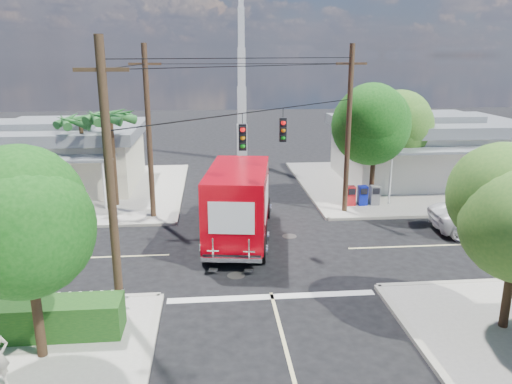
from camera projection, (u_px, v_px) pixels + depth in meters
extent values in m
plane|color=black|center=(260.00, 252.00, 22.10)|extent=(120.00, 120.00, 0.00)
cube|color=#9B968C|center=(406.00, 183.00, 33.62)|extent=(14.00, 14.00, 0.14)
cube|color=#A6A193|center=(304.00, 186.00, 33.00)|extent=(0.25, 14.00, 0.14)
cube|color=#A6A193|center=(455.00, 215.00, 26.89)|extent=(14.00, 0.25, 0.14)
cube|color=#9B968C|center=(71.00, 191.00, 31.67)|extent=(14.00, 14.00, 0.14)
cube|color=#A6A193|center=(182.00, 189.00, 32.29)|extent=(0.25, 14.00, 0.14)
cube|color=#A6A193|center=(34.00, 228.00, 24.95)|extent=(14.00, 0.25, 0.14)
cube|color=beige|center=(244.00, 192.00, 31.70)|extent=(0.12, 12.00, 0.01)
cube|color=beige|center=(476.00, 244.00, 22.98)|extent=(12.00, 0.12, 0.01)
cube|color=beige|center=(27.00, 260.00, 21.21)|extent=(12.00, 0.12, 0.01)
cube|color=silver|center=(272.00, 297.00, 17.97)|extent=(7.50, 0.40, 0.01)
cube|color=silver|center=(424.00, 154.00, 34.24)|extent=(11.00, 8.00, 3.40)
cube|color=slate|center=(426.00, 125.00, 33.70)|extent=(11.80, 8.80, 0.70)
cube|color=slate|center=(427.00, 117.00, 33.57)|extent=(6.05, 4.40, 0.50)
cube|color=slate|center=(460.00, 150.00, 29.22)|extent=(9.90, 1.80, 0.15)
cylinder|color=silver|center=(390.00, 179.00, 28.44)|extent=(0.12, 0.12, 2.90)
cube|color=beige|center=(59.00, 161.00, 32.58)|extent=(10.00, 8.00, 3.20)
cube|color=slate|center=(56.00, 131.00, 32.06)|extent=(10.80, 8.80, 0.70)
cube|color=slate|center=(55.00, 124.00, 31.93)|extent=(5.50, 4.40, 0.50)
cube|color=slate|center=(31.00, 160.00, 27.58)|extent=(9.00, 1.80, 0.15)
cylinder|color=silver|center=(104.00, 185.00, 27.53)|extent=(0.12, 0.12, 2.70)
cube|color=silver|center=(242.00, 142.00, 40.95)|extent=(0.80, 0.80, 3.00)
cube|color=silver|center=(242.00, 106.00, 40.16)|extent=(0.70, 0.70, 3.00)
cube|color=silver|center=(241.00, 67.00, 39.36)|extent=(0.60, 0.60, 3.00)
cube|color=silver|center=(241.00, 27.00, 38.57)|extent=(0.50, 0.50, 3.00)
cylinder|color=#422D1C|center=(35.00, 296.00, 13.75)|extent=(0.28, 0.28, 3.71)
sphere|color=#0E4A0F|center=(25.00, 216.00, 13.13)|extent=(3.71, 3.71, 3.71)
sphere|color=#0E4A0F|center=(11.00, 206.00, 13.23)|extent=(3.02, 3.02, 3.02)
sphere|color=#0E4A0F|center=(35.00, 223.00, 12.91)|extent=(3.25, 3.25, 3.25)
cylinder|color=#422D1C|center=(373.00, 167.00, 28.69)|extent=(0.28, 0.28, 4.10)
sphere|color=#0E4A0F|center=(376.00, 123.00, 28.01)|extent=(4.10, 4.10, 4.10)
sphere|color=#0E4A0F|center=(368.00, 118.00, 28.10)|extent=(3.33, 3.33, 3.33)
sphere|color=#0E4A0F|center=(383.00, 126.00, 27.79)|extent=(3.58, 3.58, 3.58)
cylinder|color=#422D1C|center=(402.00, 163.00, 31.10)|extent=(0.28, 0.28, 3.58)
sphere|color=#31681F|center=(405.00, 127.00, 30.50)|extent=(3.58, 3.58, 3.58)
sphere|color=#31681F|center=(398.00, 123.00, 30.60)|extent=(2.91, 2.91, 2.91)
sphere|color=#31681F|center=(412.00, 129.00, 30.28)|extent=(3.14, 3.14, 3.14)
cylinder|color=#422D1C|center=(510.00, 276.00, 15.31)|extent=(0.28, 0.28, 3.46)
sphere|color=#31681F|center=(504.00, 200.00, 14.84)|extent=(2.81, 2.81, 2.81)
cylinder|color=#422D1C|center=(114.00, 162.00, 27.94)|extent=(0.24, 0.24, 5.00)
cone|color=#235F25|center=(127.00, 115.00, 27.33)|extent=(0.50, 2.06, 0.98)
cone|color=#235F25|center=(123.00, 114.00, 27.98)|extent=(1.92, 1.68, 0.98)
cone|color=#235F25|center=(110.00, 114.00, 28.08)|extent=(2.12, 0.95, 0.98)
cone|color=#235F25|center=(97.00, 115.00, 27.55)|extent=(1.34, 2.07, 0.98)
cone|color=#235F25|center=(94.00, 116.00, 26.80)|extent=(1.34, 2.07, 0.98)
cone|color=#235F25|center=(103.00, 117.00, 26.39)|extent=(2.12, 0.95, 0.98)
cone|color=#235F25|center=(119.00, 117.00, 26.62)|extent=(1.92, 1.68, 0.98)
cylinder|color=#422D1C|center=(84.00, 161.00, 29.25)|extent=(0.24, 0.24, 4.60)
cone|color=#235F25|center=(96.00, 119.00, 28.70)|extent=(0.50, 2.06, 0.98)
cone|color=#235F25|center=(93.00, 118.00, 29.35)|extent=(1.92, 1.68, 0.98)
cone|color=#235F25|center=(80.00, 118.00, 29.44)|extent=(2.12, 0.95, 0.98)
cone|color=#235F25|center=(68.00, 119.00, 28.92)|extent=(1.34, 2.07, 0.98)
cone|color=#235F25|center=(64.00, 121.00, 28.17)|extent=(1.34, 2.07, 0.98)
cone|color=#235F25|center=(73.00, 122.00, 27.76)|extent=(2.12, 0.95, 0.98)
cone|color=#235F25|center=(87.00, 121.00, 27.99)|extent=(1.92, 1.68, 0.98)
cylinder|color=#473321|center=(110.00, 186.00, 15.45)|extent=(0.28, 0.28, 9.00)
cube|color=#473321|center=(101.00, 70.00, 14.53)|extent=(1.60, 0.12, 0.12)
cylinder|color=#473321|center=(348.00, 132.00, 26.36)|extent=(0.28, 0.28, 9.00)
cube|color=#473321|center=(352.00, 64.00, 25.44)|extent=(1.60, 0.12, 0.12)
cylinder|color=#473321|center=(149.00, 135.00, 25.44)|extent=(0.28, 0.28, 9.00)
cube|color=#473321|center=(145.00, 64.00, 24.52)|extent=(1.60, 0.12, 0.12)
cylinder|color=black|center=(260.00, 111.00, 20.46)|extent=(10.43, 10.43, 0.04)
cube|color=black|center=(242.00, 137.00, 19.87)|extent=(0.30, 0.24, 1.05)
sphere|color=red|center=(243.00, 130.00, 19.65)|extent=(0.20, 0.20, 0.20)
cube|color=black|center=(283.00, 130.00, 21.86)|extent=(0.30, 0.24, 1.05)
sphere|color=red|center=(283.00, 123.00, 21.64)|extent=(0.20, 0.20, 0.20)
cube|color=silver|center=(35.00, 312.00, 15.90)|extent=(5.94, 0.05, 0.08)
cube|color=silver|center=(33.00, 301.00, 15.79)|extent=(5.94, 0.05, 0.08)
cube|color=silver|center=(124.00, 304.00, 16.11)|extent=(0.09, 0.06, 1.00)
cube|color=#133F15|center=(18.00, 320.00, 15.06)|extent=(6.20, 1.20, 1.10)
cube|color=red|center=(351.00, 196.00, 28.38)|extent=(0.50, 0.50, 1.10)
cube|color=#0B19A0|center=(363.00, 195.00, 28.44)|extent=(0.50, 0.50, 1.10)
cube|color=slate|center=(374.00, 195.00, 28.51)|extent=(0.50, 0.50, 1.10)
cube|color=black|center=(240.00, 226.00, 23.72)|extent=(3.47, 8.20, 0.25)
cube|color=#C7000C|center=(245.00, 192.00, 26.50)|extent=(2.67, 2.07, 2.24)
cube|color=black|center=(246.00, 182.00, 27.08)|extent=(2.15, 0.56, 0.97)
cube|color=silver|center=(246.00, 200.00, 27.57)|extent=(2.34, 0.46, 0.36)
cube|color=#C7000C|center=(238.00, 201.00, 22.44)|extent=(3.38, 6.22, 2.96)
cube|color=white|center=(267.00, 198.00, 22.33)|extent=(0.55, 3.63, 1.32)
cube|color=white|center=(209.00, 197.00, 22.46)|extent=(0.55, 3.63, 1.32)
cube|color=white|center=(231.00, 218.00, 19.53)|extent=(1.82, 0.29, 1.32)
cube|color=silver|center=(231.00, 259.00, 19.85)|extent=(2.46, 0.61, 0.18)
cube|color=silver|center=(213.00, 251.00, 19.65)|extent=(0.46, 0.13, 1.02)
cube|color=silver|center=(249.00, 251.00, 19.58)|extent=(0.46, 0.13, 1.02)
cylinder|color=black|center=(223.00, 207.00, 26.63)|extent=(0.49, 1.16, 1.12)
cylinder|color=black|center=(267.00, 208.00, 26.51)|extent=(0.49, 1.16, 1.12)
cylinder|color=black|center=(206.00, 249.00, 20.94)|extent=(0.49, 1.16, 1.12)
cylinder|color=black|center=(262.00, 250.00, 20.82)|extent=(0.49, 1.16, 1.12)
imported|color=silver|center=(493.00, 217.00, 24.26)|extent=(6.04, 3.18, 1.62)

